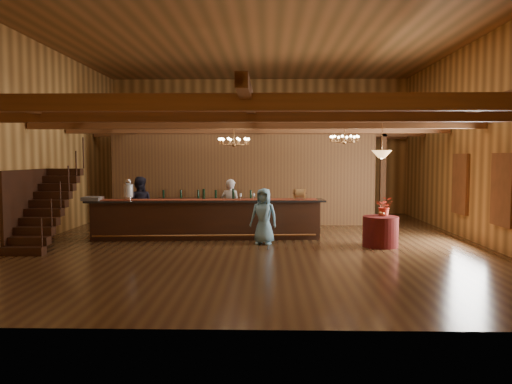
{
  "coord_description": "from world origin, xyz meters",
  "views": [
    {
      "loc": [
        0.35,
        -13.56,
        2.32
      ],
      "look_at": [
        0.01,
        0.73,
        1.32
      ],
      "focal_mm": 35.0,
      "sensor_mm": 36.0,
      "label": 1
    }
  ],
  "objects_px": {
    "round_table": "(380,231)",
    "staff_second": "(139,206)",
    "chandelier_right": "(345,139)",
    "chandelier_left": "(234,141)",
    "tasting_bar": "(207,219)",
    "floor_plant": "(323,207)",
    "raffle_drum": "(300,193)",
    "beverage_dispenser": "(128,190)",
    "bartender": "(230,207)",
    "backbar_shelf": "(207,212)",
    "guest": "(264,216)",
    "pendant_lamp": "(382,154)"
  },
  "relations": [
    {
      "from": "tasting_bar",
      "to": "bartender",
      "type": "bearing_deg",
      "value": 42.95
    },
    {
      "from": "raffle_drum",
      "to": "floor_plant",
      "type": "distance_m",
      "value": 3.39
    },
    {
      "from": "chandelier_left",
      "to": "pendant_lamp",
      "type": "height_order",
      "value": "same"
    },
    {
      "from": "round_table",
      "to": "floor_plant",
      "type": "xyz_separation_m",
      "value": [
        -1.01,
        4.42,
        0.19
      ]
    },
    {
      "from": "chandelier_right",
      "to": "staff_second",
      "type": "bearing_deg",
      "value": 173.28
    },
    {
      "from": "beverage_dispenser",
      "to": "round_table",
      "type": "xyz_separation_m",
      "value": [
        6.87,
        -1.05,
        -1.01
      ]
    },
    {
      "from": "floor_plant",
      "to": "tasting_bar",
      "type": "bearing_deg",
      "value": -138.09
    },
    {
      "from": "staff_second",
      "to": "floor_plant",
      "type": "xyz_separation_m",
      "value": [
        5.78,
        2.5,
        -0.28
      ]
    },
    {
      "from": "floor_plant",
      "to": "pendant_lamp",
      "type": "bearing_deg",
      "value": -77.07
    },
    {
      "from": "chandelier_right",
      "to": "floor_plant",
      "type": "distance_m",
      "value": 3.93
    },
    {
      "from": "round_table",
      "to": "chandelier_left",
      "type": "distance_m",
      "value": 4.5
    },
    {
      "from": "raffle_drum",
      "to": "bartender",
      "type": "xyz_separation_m",
      "value": [
        -2.01,
        0.55,
        -0.45
      ]
    },
    {
      "from": "pendant_lamp",
      "to": "chandelier_right",
      "type": "bearing_deg",
      "value": 122.63
    },
    {
      "from": "beverage_dispenser",
      "to": "round_table",
      "type": "relative_size",
      "value": 0.66
    },
    {
      "from": "pendant_lamp",
      "to": "floor_plant",
      "type": "xyz_separation_m",
      "value": [
        -1.01,
        4.42,
        -1.82
      ]
    },
    {
      "from": "round_table",
      "to": "floor_plant",
      "type": "relative_size",
      "value": 0.78
    },
    {
      "from": "pendant_lamp",
      "to": "chandelier_left",
      "type": "bearing_deg",
      "value": 175.61
    },
    {
      "from": "tasting_bar",
      "to": "backbar_shelf",
      "type": "xyz_separation_m",
      "value": [
        -0.31,
        2.65,
        -0.1
      ]
    },
    {
      "from": "chandelier_left",
      "to": "bartender",
      "type": "bearing_deg",
      "value": 98.03
    },
    {
      "from": "backbar_shelf",
      "to": "beverage_dispenser",
      "type": "bearing_deg",
      "value": -118.13
    },
    {
      "from": "bartender",
      "to": "round_table",
      "type": "bearing_deg",
      "value": 172.47
    },
    {
      "from": "backbar_shelf",
      "to": "chandelier_left",
      "type": "xyz_separation_m",
      "value": [
        1.15,
        -3.49,
        2.27
      ]
    },
    {
      "from": "backbar_shelf",
      "to": "round_table",
      "type": "height_order",
      "value": "backbar_shelf"
    },
    {
      "from": "tasting_bar",
      "to": "staff_second",
      "type": "relative_size",
      "value": 3.87
    },
    {
      "from": "backbar_shelf",
      "to": "guest",
      "type": "height_order",
      "value": "guest"
    },
    {
      "from": "chandelier_right",
      "to": "raffle_drum",
      "type": "bearing_deg",
      "value": 177.7
    },
    {
      "from": "beverage_dispenser",
      "to": "bartender",
      "type": "xyz_separation_m",
      "value": [
        2.83,
        0.76,
        -0.56
      ]
    },
    {
      "from": "beverage_dispenser",
      "to": "chandelier_left",
      "type": "relative_size",
      "value": 0.75
    },
    {
      "from": "tasting_bar",
      "to": "floor_plant",
      "type": "bearing_deg",
      "value": 38.12
    },
    {
      "from": "guest",
      "to": "chandelier_left",
      "type": "bearing_deg",
      "value": -161.52
    },
    {
      "from": "backbar_shelf",
      "to": "round_table",
      "type": "xyz_separation_m",
      "value": [
        4.98,
        -3.79,
        -0.08
      ]
    },
    {
      "from": "guest",
      "to": "pendant_lamp",
      "type": "bearing_deg",
      "value": 11.57
    },
    {
      "from": "round_table",
      "to": "tasting_bar",
      "type": "bearing_deg",
      "value": 166.32
    },
    {
      "from": "chandelier_right",
      "to": "guest",
      "type": "relative_size",
      "value": 0.53
    },
    {
      "from": "tasting_bar",
      "to": "raffle_drum",
      "type": "relative_size",
      "value": 19.84
    },
    {
      "from": "chandelier_right",
      "to": "floor_plant",
      "type": "xyz_separation_m",
      "value": [
        -0.24,
        3.21,
        -2.26
      ]
    },
    {
      "from": "beverage_dispenser",
      "to": "pendant_lamp",
      "type": "distance_m",
      "value": 7.02
    },
    {
      "from": "staff_second",
      "to": "floor_plant",
      "type": "bearing_deg",
      "value": -156.99
    },
    {
      "from": "round_table",
      "to": "guest",
      "type": "distance_m",
      "value": 3.08
    },
    {
      "from": "bartender",
      "to": "chandelier_left",
      "type": "bearing_deg",
      "value": 114.57
    },
    {
      "from": "backbar_shelf",
      "to": "chandelier_right",
      "type": "relative_size",
      "value": 4.19
    },
    {
      "from": "pendant_lamp",
      "to": "floor_plant",
      "type": "height_order",
      "value": "pendant_lamp"
    },
    {
      "from": "guest",
      "to": "floor_plant",
      "type": "xyz_separation_m",
      "value": [
        2.03,
        4.11,
        -0.16
      ]
    },
    {
      "from": "guest",
      "to": "bartender",
      "type": "bearing_deg",
      "value": 141.14
    },
    {
      "from": "raffle_drum",
      "to": "staff_second",
      "type": "height_order",
      "value": "staff_second"
    },
    {
      "from": "staff_second",
      "to": "chandelier_right",
      "type": "bearing_deg",
      "value": 172.94
    },
    {
      "from": "raffle_drum",
      "to": "round_table",
      "type": "distance_m",
      "value": 2.55
    },
    {
      "from": "pendant_lamp",
      "to": "bartender",
      "type": "xyz_separation_m",
      "value": [
        -4.04,
        1.8,
        -1.56
      ]
    },
    {
      "from": "round_table",
      "to": "staff_second",
      "type": "bearing_deg",
      "value": 164.24
    },
    {
      "from": "chandelier_right",
      "to": "chandelier_left",
      "type": "bearing_deg",
      "value": -163.3
    }
  ]
}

